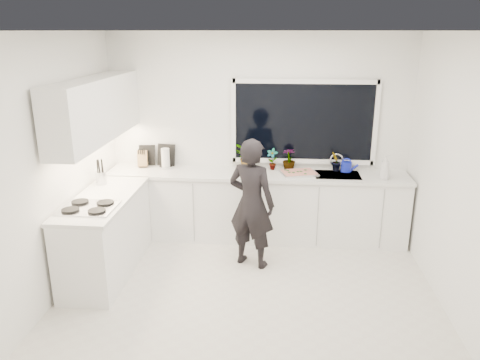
# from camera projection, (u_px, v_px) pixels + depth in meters

# --- Properties ---
(floor) EXTENTS (4.00, 3.50, 0.02)m
(floor) POSITION_uv_depth(u_px,v_px,m) (248.00, 294.00, 5.05)
(floor) COLOR beige
(floor) RESTS_ON ground
(wall_back) EXTENTS (4.00, 0.02, 2.70)m
(wall_back) POSITION_uv_depth(u_px,v_px,m) (258.00, 136.00, 6.30)
(wall_back) COLOR white
(wall_back) RESTS_ON ground
(wall_left) EXTENTS (0.02, 3.50, 2.70)m
(wall_left) POSITION_uv_depth(u_px,v_px,m) (54.00, 168.00, 4.80)
(wall_left) COLOR white
(wall_left) RESTS_ON ground
(wall_right) EXTENTS (0.02, 3.50, 2.70)m
(wall_right) POSITION_uv_depth(u_px,v_px,m) (459.00, 179.00, 4.46)
(wall_right) COLOR white
(wall_right) RESTS_ON ground
(ceiling) EXTENTS (4.00, 3.50, 0.02)m
(ceiling) POSITION_uv_depth(u_px,v_px,m) (250.00, 29.00, 4.22)
(ceiling) COLOR white
(ceiling) RESTS_ON wall_back
(window) EXTENTS (1.80, 0.02, 1.00)m
(window) POSITION_uv_depth(u_px,v_px,m) (304.00, 122.00, 6.16)
(window) COLOR black
(window) RESTS_ON wall_back
(base_cabinets_back) EXTENTS (3.92, 0.58, 0.88)m
(base_cabinets_back) POSITION_uv_depth(u_px,v_px,m) (256.00, 207.00, 6.29)
(base_cabinets_back) COLOR white
(base_cabinets_back) RESTS_ON floor
(base_cabinets_left) EXTENTS (0.58, 1.60, 0.88)m
(base_cabinets_left) POSITION_uv_depth(u_px,v_px,m) (106.00, 236.00, 5.38)
(base_cabinets_left) COLOR white
(base_cabinets_left) RESTS_ON floor
(countertop_back) EXTENTS (3.94, 0.62, 0.04)m
(countertop_back) POSITION_uv_depth(u_px,v_px,m) (257.00, 174.00, 6.14)
(countertop_back) COLOR silver
(countertop_back) RESTS_ON base_cabinets_back
(countertop_left) EXTENTS (0.62, 1.60, 0.04)m
(countertop_left) POSITION_uv_depth(u_px,v_px,m) (103.00, 199.00, 5.24)
(countertop_left) COLOR silver
(countertop_left) RESTS_ON base_cabinets_left
(upper_cabinets) EXTENTS (0.34, 2.10, 0.70)m
(upper_cabinets) POSITION_uv_depth(u_px,v_px,m) (96.00, 109.00, 5.29)
(upper_cabinets) COLOR white
(upper_cabinets) RESTS_ON wall_left
(sink) EXTENTS (0.58, 0.42, 0.14)m
(sink) POSITION_uv_depth(u_px,v_px,m) (337.00, 178.00, 6.07)
(sink) COLOR silver
(sink) RESTS_ON countertop_back
(faucet) EXTENTS (0.03, 0.03, 0.22)m
(faucet) POSITION_uv_depth(u_px,v_px,m) (336.00, 162.00, 6.21)
(faucet) COLOR silver
(faucet) RESTS_ON countertop_back
(stovetop) EXTENTS (0.56, 0.48, 0.03)m
(stovetop) POSITION_uv_depth(u_px,v_px,m) (88.00, 207.00, 4.90)
(stovetop) COLOR black
(stovetop) RESTS_ON countertop_left
(person) EXTENTS (0.66, 0.56, 1.56)m
(person) POSITION_uv_depth(u_px,v_px,m) (251.00, 204.00, 5.44)
(person) COLOR black
(person) RESTS_ON floor
(pizza_tray) EXTENTS (0.53, 0.44, 0.03)m
(pizza_tray) POSITION_uv_depth(u_px,v_px,m) (299.00, 173.00, 6.06)
(pizza_tray) COLOR silver
(pizza_tray) RESTS_ON countertop_back
(pizza) EXTENTS (0.48, 0.40, 0.01)m
(pizza) POSITION_uv_depth(u_px,v_px,m) (299.00, 172.00, 6.05)
(pizza) COLOR red
(pizza) RESTS_ON pizza_tray
(watering_can) EXTENTS (0.18, 0.18, 0.13)m
(watering_can) POSITION_uv_depth(u_px,v_px,m) (346.00, 167.00, 6.17)
(watering_can) COLOR #131FB5
(watering_can) RESTS_ON countertop_back
(paper_towel_roll) EXTENTS (0.12, 0.12, 0.26)m
(paper_towel_roll) POSITION_uv_depth(u_px,v_px,m) (166.00, 159.00, 6.30)
(paper_towel_roll) COLOR silver
(paper_towel_roll) RESTS_ON countertop_back
(knife_block) EXTENTS (0.15, 0.12, 0.22)m
(knife_block) POSITION_uv_depth(u_px,v_px,m) (143.00, 159.00, 6.37)
(knife_block) COLOR #A37D4C
(knife_block) RESTS_ON countertop_back
(utensil_crock) EXTENTS (0.17, 0.17, 0.16)m
(utensil_crock) POSITION_uv_depth(u_px,v_px,m) (101.00, 178.00, 5.65)
(utensil_crock) COLOR silver
(utensil_crock) RESTS_ON countertop_left
(picture_frame_large) EXTENTS (0.22, 0.04, 0.28)m
(picture_frame_large) POSITION_uv_depth(u_px,v_px,m) (147.00, 155.00, 6.45)
(picture_frame_large) COLOR black
(picture_frame_large) RESTS_ON countertop_back
(picture_frame_small) EXTENTS (0.25, 0.06, 0.30)m
(picture_frame_small) POSITION_uv_depth(u_px,v_px,m) (166.00, 155.00, 6.43)
(picture_frame_small) COLOR black
(picture_frame_small) RESTS_ON countertop_back
(herb_plants) EXTENTS (1.45, 0.34, 0.33)m
(herb_plants) POSITION_uv_depth(u_px,v_px,m) (267.00, 158.00, 6.23)
(herb_plants) COLOR #26662D
(herb_plants) RESTS_ON countertop_back
(soap_bottles) EXTENTS (0.14, 0.14, 0.32)m
(soap_bottles) POSITION_uv_depth(u_px,v_px,m) (385.00, 168.00, 5.82)
(soap_bottles) COLOR #D8BF66
(soap_bottles) RESTS_ON countertop_back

